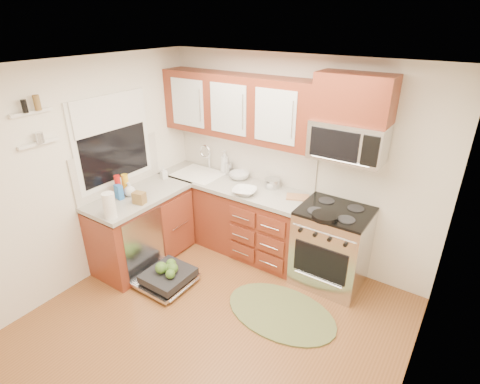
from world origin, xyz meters
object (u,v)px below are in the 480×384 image
Objects in this scene: sink at (199,183)px; bowl_b at (239,176)px; rug at (281,312)px; paper_towel_roll at (109,206)px; skillet at (325,217)px; bowl_a at (245,191)px; dishwasher at (166,277)px; stock_pot at (272,183)px; upper_cabinets at (237,106)px; cutting_board at (298,197)px; cup at (271,186)px; range at (331,247)px; microwave at (348,141)px.

sink is 0.59m from bowl_b.
rug is 4.27× the size of paper_towel_roll.
skillet reaches higher than bowl_a.
paper_towel_roll is 1.08× the size of bowl_b.
dishwasher is 3.66× the size of stock_pot.
dishwasher is at bearing -96.04° from upper_cabinets.
cutting_board is 0.39m from cup.
upper_cabinets is 2.16× the size of range.
skillet is at bearing 30.19° from dishwasher.
rug is 1.31m from cutting_board.
microwave is at bearing 85.80° from skillet.
rug is 1.49m from cup.
paper_towel_roll is at bearing -90.00° from sink.
bowl_a is 0.36m from cup.
skillet is 1.04× the size of bowl_b.
sink is at bearing 172.81° from skillet.
cutting_board is 2.10m from paper_towel_roll.
bowl_a is at bearing -155.32° from cutting_board.
cutting_board is 1.01× the size of bowl_b.
skillet is 0.95× the size of paper_towel_roll.
bowl_a is at bearing -11.22° from sink.
sink is 2.29× the size of skillet.
range is 1.53× the size of sink.
stock_pot reaches higher than rug.
upper_cabinets is 2.93× the size of dishwasher.
bowl_a is at bearing 56.00° from paper_towel_roll.
stock_pot is 0.67× the size of paper_towel_roll.
cup is (1.05, 1.57, -0.10)m from paper_towel_roll.
range is at bearing -6.98° from bowl_b.
paper_towel_roll is 1.89m from cup.
dishwasher is 1.70m from stock_pot.
dishwasher is at bearing -96.63° from bowl_b.
sink is 2.35× the size of cutting_board.
cutting_board is 0.63m from bowl_a.
microwave reaches higher than stock_pot.
range is 1.02m from cup.
sink is (-0.52, -0.16, -1.07)m from upper_cabinets.
upper_cabinets is 1.86m from paper_towel_roll.
cutting_board is at bearing 170.52° from range.
skillet is 2.25m from paper_towel_roll.
bowl_b reaches higher than bowl_a.
range is 1.95m from dishwasher.
paper_towel_roll is at bearing -108.47° from bowl_b.
upper_cabinets is 1.69× the size of rug.
rug is 6.35× the size of stock_pot.
dishwasher is at bearing -116.44° from stock_pot.
dishwasher is 0.58× the size of rug.
microwave reaches higher than bowl_b.
cup is (0.66, 1.25, 0.87)m from dishwasher.
sink is at bearing -172.94° from cup.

